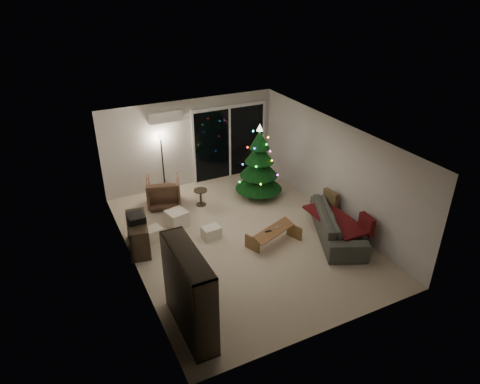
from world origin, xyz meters
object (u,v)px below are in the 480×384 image
at_px(media_cabinet, 138,234).
at_px(armchair, 164,192).
at_px(bookshelf, 178,296).
at_px(coffee_table, 274,237).
at_px(christmas_tree, 259,161).
at_px(sofa, 338,224).

height_order(media_cabinet, armchair, armchair).
xyz_separation_m(bookshelf, coffee_table, (2.80, 1.60, -0.61)).
height_order(coffee_table, christmas_tree, christmas_tree).
relative_size(media_cabinet, christmas_tree, 0.55).
relative_size(bookshelf, media_cabinet, 1.41).
bearing_deg(media_cabinet, coffee_table, -13.47).
xyz_separation_m(armchair, sofa, (3.20, -3.22, -0.06)).
relative_size(sofa, coffee_table, 1.95).
height_order(bookshelf, media_cabinet, bookshelf).
height_order(sofa, coffee_table, sofa).
height_order(armchair, sofa, armchair).
relative_size(coffee_table, christmas_tree, 0.56).
bearing_deg(armchair, media_cabinet, 73.00).
height_order(bookshelf, armchair, bookshelf).
distance_m(media_cabinet, sofa, 4.58).
xyz_separation_m(bookshelf, christmas_tree, (3.60, 3.81, 0.24)).
xyz_separation_m(media_cabinet, sofa, (4.30, -1.58, -0.02)).
xyz_separation_m(media_cabinet, christmas_tree, (3.60, 1.00, 0.68)).
relative_size(bookshelf, sofa, 0.70).
height_order(media_cabinet, christmas_tree, christmas_tree).
bearing_deg(sofa, media_cabinet, 94.11).
relative_size(armchair, coffee_table, 0.74).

